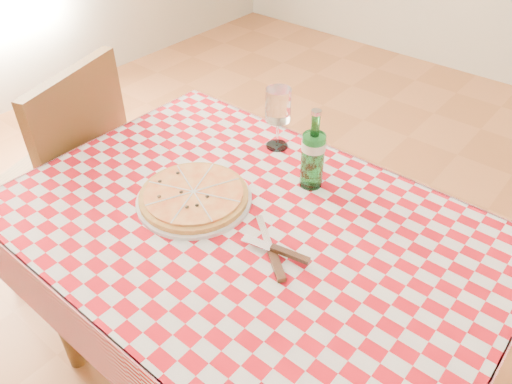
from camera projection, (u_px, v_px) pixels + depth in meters
dining_table at (248, 251)px, 1.36m from camera, size 1.20×0.80×0.75m
tablecloth at (247, 225)px, 1.31m from camera, size 1.30×0.90×0.01m
chair_far at (69, 172)px, 1.84m from camera, size 0.55×0.55×0.96m
pizza_plate at (194, 195)px, 1.36m from camera, size 0.42×0.42×0.04m
water_bottle at (313, 149)px, 1.36m from camera, size 0.07×0.07×0.24m
wine_glass at (278, 119)px, 1.53m from camera, size 0.08×0.08×0.20m
cutlery at (271, 249)px, 1.21m from camera, size 0.28×0.25×0.03m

